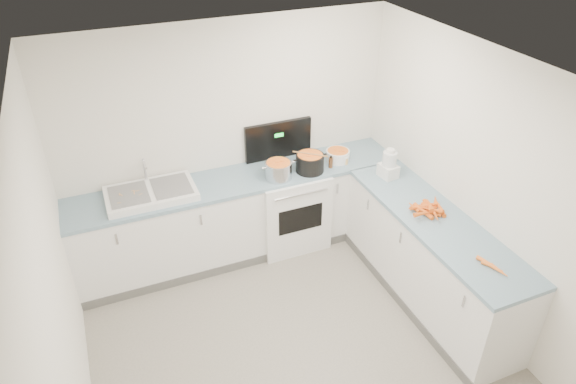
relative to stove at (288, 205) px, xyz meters
name	(u,v)px	position (x,y,z in m)	size (l,w,h in m)	color
floor	(305,362)	(-0.55, -1.69, -0.47)	(3.50, 4.00, 0.00)	gray
ceiling	(312,91)	(-0.55, -1.69, 2.03)	(3.50, 4.00, 0.00)	white
wall_back	(229,139)	(-0.55, 0.31, 0.78)	(3.50, 2.50, 0.00)	white
wall_left	(57,318)	(-2.30, -1.69, 0.78)	(4.00, 2.50, 0.00)	white
wall_right	(493,201)	(1.20, -1.69, 0.78)	(4.00, 2.50, 0.00)	white
counter_back	(241,215)	(-0.55, 0.01, 0.00)	(3.50, 0.62, 0.94)	white
counter_right	(430,259)	(0.90, -1.39, 0.00)	(0.62, 2.20, 0.94)	white
stove	(288,205)	(0.00, 0.00, 0.00)	(0.76, 0.65, 1.36)	white
sink	(151,193)	(-1.45, 0.02, 0.50)	(0.86, 0.52, 0.31)	white
steel_pot	(278,171)	(-0.17, -0.14, 0.55)	(0.28, 0.28, 0.20)	silver
black_pot	(310,164)	(0.19, -0.13, 0.55)	(0.30, 0.30, 0.21)	black
wooden_spoon	(310,154)	(0.19, -0.13, 0.67)	(0.02, 0.02, 0.38)	#AD7A47
mixing_bowl	(338,156)	(0.57, -0.03, 0.53)	(0.26, 0.26, 0.12)	white
extract_bottle	(331,163)	(0.43, -0.14, 0.52)	(0.05, 0.05, 0.11)	#593319
spice_jar	(346,161)	(0.61, -0.14, 0.50)	(0.04, 0.04, 0.08)	#E5B266
food_processor	(389,165)	(0.89, -0.55, 0.60)	(0.18, 0.21, 0.32)	white
carrot_pile	(427,209)	(0.88, -1.25, 0.50)	(0.41, 0.38, 0.10)	orange
peeled_carrots	(493,266)	(0.89, -2.11, 0.49)	(0.11, 0.29, 0.04)	orange
peelings	(129,195)	(-1.66, 0.00, 0.54)	(0.25, 0.19, 0.01)	tan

